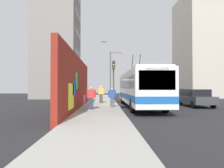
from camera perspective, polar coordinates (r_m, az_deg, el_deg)
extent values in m
plane|color=#232326|center=(19.43, 1.57, -6.17)|extent=(80.00, 80.00, 0.00)
cube|color=#9E9B93|center=(19.39, -3.18, -5.96)|extent=(48.00, 3.20, 0.15)
cube|color=maroon|center=(15.34, -10.05, 0.06)|extent=(13.74, 0.30, 4.06)
cube|color=#F2338C|center=(19.02, -8.01, -4.36)|extent=(2.02, 0.02, 0.81)
cube|color=yellow|center=(11.76, -11.76, -3.49)|extent=(1.80, 0.02, 1.50)
cube|color=blue|center=(12.82, -10.93, -1.21)|extent=(1.15, 0.02, 0.87)
cube|color=green|center=(13.80, -10.28, 0.91)|extent=(1.10, 0.02, 1.13)
cube|color=gray|center=(35.10, -15.48, 12.62)|extent=(8.31, 6.60, 20.01)
cube|color=black|center=(33.60, -10.01, 3.52)|extent=(7.07, 0.04, 1.10)
cube|color=black|center=(34.00, -9.99, 8.90)|extent=(7.07, 0.04, 1.10)
cube|color=black|center=(34.70, -9.97, 14.11)|extent=(7.07, 0.04, 1.10)
cube|color=black|center=(35.67, -9.95, 19.08)|extent=(7.07, 0.04, 1.10)
cube|color=#B2A899|center=(40.00, 25.51, 9.60)|extent=(9.32, 9.03, 18.11)
cube|color=silver|center=(17.59, 7.83, -1.08)|extent=(12.28, 2.52, 2.54)
cube|color=silver|center=(17.64, 7.82, 3.25)|extent=(11.79, 2.32, 0.12)
cube|color=#1959A5|center=(17.61, 7.84, -3.43)|extent=(12.30, 2.54, 0.44)
cube|color=black|center=(11.62, 12.97, 1.11)|extent=(0.04, 2.14, 1.14)
cube|color=black|center=(17.60, 7.83, 0.16)|extent=(11.30, 2.55, 0.81)
cube|color=orange|center=(11.66, 12.95, 3.94)|extent=(0.06, 1.39, 0.28)
cylinder|color=black|center=(19.59, 7.91, 5.29)|extent=(1.43, 0.06, 2.00)
cylinder|color=black|center=(19.48, 5.87, 5.32)|extent=(1.43, 0.06, 2.00)
cylinder|color=black|center=(14.08, 15.20, -6.04)|extent=(1.00, 0.28, 1.00)
cylinder|color=black|center=(13.59, 5.91, -6.26)|extent=(1.00, 0.28, 1.00)
cylinder|color=black|center=(21.70, 9.04, -4.30)|extent=(1.00, 0.28, 1.00)
cylinder|color=black|center=(21.38, 3.01, -4.36)|extent=(1.00, 0.28, 1.00)
cube|color=#38383D|center=(19.40, 23.08, -4.17)|extent=(4.23, 1.92, 0.66)
cube|color=black|center=(19.45, 22.96, -2.31)|extent=(2.54, 1.73, 0.60)
cylinder|color=black|center=(18.57, 27.34, -5.30)|extent=(0.64, 0.22, 0.64)
cylinder|color=black|center=(17.80, 22.48, -5.53)|extent=(0.64, 0.22, 0.64)
cylinder|color=black|center=(21.04, 23.61, -4.82)|extent=(0.64, 0.22, 0.64)
cylinder|color=black|center=(20.36, 19.22, -4.97)|extent=(0.64, 0.22, 0.64)
cube|color=black|center=(25.01, 17.19, -3.49)|extent=(4.93, 1.86, 0.66)
cube|color=black|center=(25.08, 17.11, -2.04)|extent=(2.96, 1.67, 0.60)
cylinder|color=black|center=(23.80, 20.38, -4.39)|extent=(0.64, 0.22, 0.64)
cylinder|color=black|center=(23.22, 16.58, -4.50)|extent=(0.64, 0.22, 0.64)
cylinder|color=black|center=(26.83, 17.73, -4.02)|extent=(0.64, 0.22, 0.64)
cylinder|color=black|center=(26.32, 14.32, -4.10)|extent=(0.64, 0.22, 0.64)
cube|color=#C6B793|center=(31.07, 13.34, -3.02)|extent=(4.32, 1.79, 0.66)
cube|color=black|center=(31.14, 13.29, -1.86)|extent=(2.59, 1.61, 0.60)
cylinder|color=black|center=(29.94, 15.54, -3.72)|extent=(0.64, 0.22, 0.64)
cylinder|color=black|center=(29.50, 12.58, -3.77)|extent=(0.64, 0.22, 0.64)
cylinder|color=black|center=(32.67, 14.03, -3.50)|extent=(0.64, 0.22, 0.64)
cylinder|color=black|center=(32.27, 11.31, -3.54)|extent=(0.64, 0.22, 0.64)
cube|color=#B21E19|center=(36.66, 10.96, -2.72)|extent=(4.91, 1.81, 0.66)
cube|color=black|center=(36.74, 10.92, -1.74)|extent=(2.95, 1.63, 0.60)
cylinder|color=black|center=(35.29, 12.82, -3.32)|extent=(0.64, 0.22, 0.64)
cylinder|color=black|center=(34.91, 10.27, -3.35)|extent=(0.64, 0.22, 0.64)
cylinder|color=black|center=(38.43, 11.59, -3.14)|extent=(0.64, 0.22, 0.64)
cylinder|color=black|center=(38.09, 9.23, -3.16)|extent=(0.64, 0.22, 0.64)
cylinder|color=#2D3F59|center=(14.34, -5.74, -5.75)|extent=(0.14, 0.14, 0.82)
cylinder|color=#2D3F59|center=(14.35, -6.41, -5.75)|extent=(0.14, 0.14, 0.82)
cube|color=#BF3333|center=(14.30, -6.07, -2.90)|extent=(0.22, 0.48, 0.61)
cylinder|color=#BF3333|center=(14.28, -4.92, -2.78)|extent=(0.09, 0.09, 0.58)
cylinder|color=#BF3333|center=(14.32, -7.22, -2.77)|extent=(0.09, 0.09, 0.58)
sphere|color=tan|center=(14.29, -6.07, -1.23)|extent=(0.22, 0.22, 0.22)
cylinder|color=#3F3326|center=(20.18, -2.94, -4.29)|extent=(0.14, 0.14, 0.89)
cylinder|color=#3F3326|center=(20.18, -3.46, -4.29)|extent=(0.14, 0.14, 0.89)
cube|color=gold|center=(20.15, -3.20, -2.09)|extent=(0.22, 0.52, 0.67)
cylinder|color=gold|center=(20.15, -2.32, -1.99)|extent=(0.09, 0.09, 0.63)
cylinder|color=gold|center=(20.16, -4.08, -1.99)|extent=(0.09, 0.09, 0.63)
sphere|color=beige|center=(20.15, -3.20, -0.80)|extent=(0.24, 0.24, 0.24)
cube|color=#593319|center=(20.17, -4.28, -2.89)|extent=(0.14, 0.10, 0.24)
cylinder|color=#595960|center=(15.92, 0.28, -5.36)|extent=(0.14, 0.14, 0.78)
cylinder|color=#595960|center=(15.91, -0.29, -5.36)|extent=(0.14, 0.14, 0.78)
cube|color=#264C99|center=(15.88, -0.01, -2.92)|extent=(0.22, 0.45, 0.58)
cylinder|color=#264C99|center=(15.89, 0.99, -2.81)|extent=(0.09, 0.09, 0.55)
cylinder|color=#264C99|center=(15.87, -1.00, -2.82)|extent=(0.09, 0.09, 0.55)
sphere|color=tan|center=(15.87, -0.01, -1.49)|extent=(0.21, 0.21, 0.21)
cylinder|color=#2D382D|center=(19.97, 0.45, 0.61)|extent=(0.14, 0.14, 4.32)
cube|color=black|center=(19.87, 0.48, 5.56)|extent=(0.20, 0.28, 0.84)
sphere|color=red|center=(19.80, 0.49, 6.40)|extent=(0.18, 0.18, 0.18)
sphere|color=yellow|center=(19.76, 0.49, 5.60)|extent=(0.18, 0.18, 0.18)
sphere|color=green|center=(19.73, 0.49, 4.79)|extent=(0.18, 0.18, 0.18)
cylinder|color=#4C4C51|center=(28.42, -0.47, 2.62)|extent=(0.18, 0.18, 6.80)
cylinder|color=#4C4C51|center=(28.84, 1.29, 9.08)|extent=(0.10, 1.74, 0.10)
ellipsoid|color=silver|center=(28.90, 3.04, 8.96)|extent=(0.44, 0.28, 0.20)
ellipsoid|color=slate|center=(18.90, -2.31, 12.10)|extent=(0.32, 0.14, 0.12)
cube|color=slate|center=(18.91, -1.87, 12.19)|extent=(0.20, 0.27, 0.11)
cube|color=slate|center=(18.91, -2.74, 12.19)|extent=(0.20, 0.27, 0.11)
cylinder|color=black|center=(17.55, 3.93, -6.71)|extent=(1.35, 1.35, 0.00)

